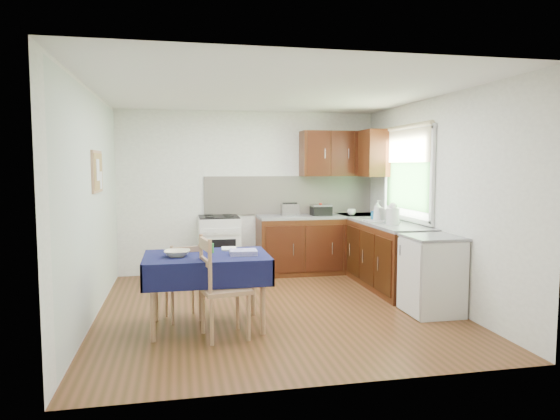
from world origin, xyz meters
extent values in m
plane|color=#482E13|center=(0.00, 0.00, 0.00)|extent=(4.20, 4.20, 0.00)
cube|color=white|center=(0.00, 0.00, 2.50)|extent=(4.00, 4.20, 0.02)
cube|color=white|center=(0.00, 2.10, 1.25)|extent=(4.00, 0.02, 2.50)
cube|color=white|center=(0.00, -2.10, 1.25)|extent=(4.00, 0.02, 2.50)
cube|color=silver|center=(-2.00, 0.00, 1.25)|extent=(0.02, 4.20, 2.50)
cube|color=white|center=(2.00, 0.00, 1.25)|extent=(0.02, 4.20, 2.50)
cube|color=#341909|center=(1.05, 1.80, 0.43)|extent=(1.90, 0.60, 0.86)
cube|color=#341909|center=(1.70, 0.65, 0.43)|extent=(0.60, 1.70, 0.86)
cube|color=slate|center=(1.05, 1.80, 0.88)|extent=(1.90, 0.60, 0.04)
cube|color=slate|center=(1.70, 0.65, 0.88)|extent=(0.60, 1.70, 0.04)
cube|color=slate|center=(1.70, 1.80, 0.88)|extent=(0.60, 0.60, 0.04)
cube|color=beige|center=(0.65, 2.08, 1.20)|extent=(2.70, 0.02, 0.60)
cube|color=#341909|center=(1.40, 1.93, 1.85)|extent=(1.20, 0.35, 0.70)
cube|color=#341909|center=(1.82, 1.50, 1.85)|extent=(0.35, 0.50, 0.70)
cube|color=silver|center=(-0.50, 1.80, 0.45)|extent=(0.60, 0.60, 0.90)
cube|color=black|center=(-0.50, 1.80, 0.91)|extent=(0.58, 0.58, 0.02)
cube|color=black|center=(-0.50, 1.50, 0.45)|extent=(0.44, 0.01, 0.32)
cube|color=#285422|center=(1.99, 0.70, 1.50)|extent=(0.01, 1.40, 0.85)
cube|color=silver|center=(1.97, 0.70, 2.15)|extent=(0.04, 1.48, 0.06)
cube|color=silver|center=(1.97, 0.70, 0.95)|extent=(0.04, 1.48, 0.06)
cube|color=tan|center=(1.96, 0.70, 1.93)|extent=(0.02, 1.36, 0.44)
cube|color=silver|center=(1.70, -0.55, 0.42)|extent=(0.55, 0.58, 0.85)
cube|color=slate|center=(1.70, -0.55, 0.87)|extent=(0.58, 0.60, 0.03)
cube|color=#A97D54|center=(-1.98, 0.30, 1.60)|extent=(0.02, 0.62, 0.47)
cube|color=olive|center=(-1.96, 0.30, 1.60)|extent=(0.01, 0.56, 0.41)
cube|color=white|center=(-1.95, 0.22, 1.62)|extent=(0.00, 0.18, 0.24)
cube|color=white|center=(-1.95, 0.42, 1.50)|extent=(0.00, 0.15, 0.20)
cube|color=#0E0D37|center=(-0.81, -0.53, 0.75)|extent=(1.22, 0.81, 0.03)
cube|color=#0E0D37|center=(-0.81, -0.95, 0.63)|extent=(1.26, 0.02, 0.26)
cube|color=#0E0D37|center=(-0.81, -0.12, 0.63)|extent=(1.26, 0.02, 0.26)
cube|color=#0E0D37|center=(-1.43, -0.53, 0.63)|extent=(0.02, 0.85, 0.26)
cube|color=#0E0D37|center=(-0.19, -0.53, 0.63)|extent=(0.02, 0.85, 0.26)
cylinder|color=#A97D54|center=(-1.34, -0.86, 0.37)|extent=(0.05, 0.05, 0.73)
cylinder|color=#A97D54|center=(-0.28, -0.86, 0.37)|extent=(0.05, 0.05, 0.73)
cylinder|color=#A97D54|center=(-1.34, -0.21, 0.37)|extent=(0.05, 0.05, 0.73)
cylinder|color=#A97D54|center=(-0.28, -0.21, 0.37)|extent=(0.05, 0.05, 0.73)
cube|color=#A97D54|center=(-1.05, -0.20, 0.40)|extent=(0.44, 0.44, 0.04)
cube|color=#A97D54|center=(-1.01, -0.35, 0.71)|extent=(0.33, 0.10, 0.26)
cylinder|color=#A97D54|center=(-0.94, -0.02, 0.20)|extent=(0.03, 0.03, 0.40)
cylinder|color=#A97D54|center=(-1.23, -0.08, 0.20)|extent=(0.03, 0.03, 0.40)
cylinder|color=#A97D54|center=(-0.87, -0.31, 0.20)|extent=(0.03, 0.03, 0.40)
cylinder|color=#A97D54|center=(-1.16, -0.38, 0.20)|extent=(0.03, 0.03, 0.40)
cube|color=#A97D54|center=(-0.65, -0.86, 0.47)|extent=(0.51, 0.51, 0.04)
cube|color=#A97D54|center=(-0.84, -0.90, 0.84)|extent=(0.10, 0.40, 0.32)
cylinder|color=#A97D54|center=(-0.45, -1.01, 0.24)|extent=(0.04, 0.04, 0.47)
cylinder|color=#A97D54|center=(-0.51, -0.66, 0.24)|extent=(0.04, 0.04, 0.47)
cylinder|color=#A97D54|center=(-0.80, -1.07, 0.24)|extent=(0.04, 0.04, 0.47)
cylinder|color=#A97D54|center=(-0.86, -0.72, 0.24)|extent=(0.04, 0.04, 0.47)
cube|color=#ACACB1|center=(0.58, 1.78, 0.99)|extent=(0.27, 0.16, 0.18)
cube|color=black|center=(0.58, 1.78, 1.09)|extent=(0.23, 0.02, 0.02)
cube|color=black|center=(1.07, 1.75, 0.97)|extent=(0.29, 0.26, 0.14)
cube|color=#ACACB1|center=(1.07, 1.75, 1.06)|extent=(0.29, 0.26, 0.03)
cylinder|color=#AE180D|center=(1.04, 1.69, 1.00)|extent=(0.04, 0.04, 0.19)
cube|color=gold|center=(1.03, 1.98, 0.98)|extent=(0.13, 0.11, 0.15)
cube|color=#96979C|center=(1.64, 0.75, 0.91)|extent=(0.43, 0.33, 0.02)
cylinder|color=silver|center=(1.64, 0.75, 1.00)|extent=(0.05, 0.20, 0.20)
cylinder|color=silver|center=(1.65, 0.41, 1.01)|extent=(0.17, 0.17, 0.21)
sphere|color=silver|center=(1.65, 0.41, 1.14)|extent=(0.11, 0.11, 0.11)
imported|color=silver|center=(1.53, 1.64, 0.95)|extent=(0.13, 0.13, 0.10)
imported|color=silver|center=(1.61, 0.83, 1.04)|extent=(0.16, 0.16, 0.29)
imported|color=#1B629E|center=(1.60, 0.89, 1.00)|extent=(0.12, 0.12, 0.20)
imported|color=green|center=(1.63, 0.45, 0.98)|extent=(0.16, 0.16, 0.16)
imported|color=beige|center=(-1.10, -0.57, 0.79)|extent=(0.29, 0.29, 0.06)
imported|color=white|center=(-0.63, -0.25, 0.77)|extent=(0.18, 0.23, 0.02)
cylinder|color=#268D2F|center=(-0.75, -0.43, 0.81)|extent=(0.05, 0.05, 0.10)
cube|color=#292A99|center=(-0.44, -0.60, 0.79)|extent=(0.29, 0.23, 0.05)
camera|label=1|loc=(-1.08, -5.61, 1.67)|focal=32.00mm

